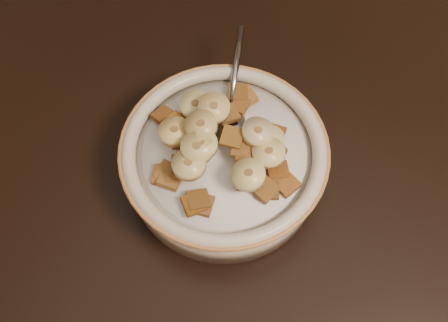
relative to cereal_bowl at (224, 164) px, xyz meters
The scene contains 40 objects.
cereal_bowl is the anchor object (origin of this frame).
milk 0.02m from the cereal_bowl, 90.00° to the right, with size 0.16×0.16×0.00m, color white.
spoon 0.04m from the cereal_bowl, 111.33° to the left, with size 0.04×0.05×0.01m, color gray.
cereal_square_0 0.06m from the cereal_bowl, 126.36° to the right, with size 0.02×0.02×0.01m, color brown.
cereal_square_1 0.05m from the cereal_bowl, 113.10° to the left, with size 0.02×0.02×0.01m, color brown.
cereal_square_2 0.07m from the cereal_bowl, 86.44° to the right, with size 0.02×0.02×0.01m, color brown.
cereal_square_3 0.06m from the cereal_bowl, 25.93° to the left, with size 0.02×0.02×0.01m, color brown.
cereal_square_4 0.05m from the cereal_bowl, ahead, with size 0.02×0.02×0.01m, color brown.
cereal_square_5 0.06m from the cereal_bowl, behind, with size 0.02×0.02×0.01m, color brown.
cereal_square_6 0.08m from the cereal_bowl, ahead, with size 0.02×0.02×0.01m, color #945423.
cereal_square_7 0.07m from the cereal_bowl, 106.64° to the left, with size 0.02×0.02×0.01m, color brown.
cereal_square_8 0.07m from the cereal_bowl, 98.95° to the left, with size 0.02×0.02×0.01m, color olive.
cereal_square_9 0.07m from the cereal_bowl, 119.41° to the right, with size 0.02×0.02×0.01m, color brown.
cereal_square_10 0.07m from the cereal_bowl, 17.12° to the right, with size 0.02×0.02×0.01m, color brown.
cereal_square_11 0.07m from the cereal_bowl, 84.50° to the right, with size 0.02×0.02×0.01m, color brown.
cereal_square_12 0.07m from the cereal_bowl, 126.72° to the right, with size 0.02×0.02×0.01m, color brown.
cereal_square_13 0.06m from the cereal_bowl, 29.61° to the right, with size 0.02×0.02×0.01m, color brown.
cereal_square_14 0.07m from the cereal_bowl, 126.07° to the right, with size 0.02×0.02×0.01m, color brown.
cereal_square_15 0.06m from the cereal_bowl, 103.14° to the left, with size 0.02×0.02×0.01m, color brown.
cereal_square_16 0.06m from the cereal_bowl, ahead, with size 0.02×0.02×0.01m, color brown.
cereal_square_17 0.07m from the cereal_bowl, 19.77° to the right, with size 0.02×0.02×0.01m, color brown.
cereal_square_18 0.07m from the cereal_bowl, 80.79° to the right, with size 0.02×0.02×0.01m, color brown.
cereal_square_19 0.07m from the cereal_bowl, behind, with size 0.02×0.02×0.01m, color #8F5918.
cereal_square_20 0.05m from the cereal_bowl, 50.09° to the left, with size 0.02×0.02×0.01m, color brown.
cereal_square_21 0.08m from the cereal_bowl, behind, with size 0.02×0.02×0.01m, color brown.
cereal_square_22 0.05m from the cereal_bowl, 164.15° to the right, with size 0.02×0.02×0.01m, color #916120.
cereal_square_23 0.05m from the cereal_bowl, 131.71° to the right, with size 0.02×0.02×0.01m, color brown.
cereal_square_24 0.05m from the cereal_bowl, ahead, with size 0.02×0.02×0.01m, color brown.
cereal_square_25 0.06m from the cereal_bowl, 48.80° to the left, with size 0.02×0.02×0.01m, color brown.
banana_slice_0 0.06m from the cereal_bowl, 133.41° to the right, with size 0.03×0.03×0.01m, color beige.
banana_slice_1 0.06m from the cereal_bowl, 10.80° to the left, with size 0.03×0.03×0.01m, color #D4B772.
banana_slice_2 0.06m from the cereal_bowl, 135.72° to the left, with size 0.03×0.03×0.01m, color #DFC46D.
banana_slice_3 0.07m from the cereal_bowl, 165.67° to the right, with size 0.03×0.03×0.01m, color #EECC7D.
banana_slice_4 0.06m from the cereal_bowl, 125.97° to the right, with size 0.03×0.03×0.01m, color #CBBD78.
banana_slice_5 0.07m from the cereal_bowl, 30.75° to the right, with size 0.03×0.03×0.01m, color #FFF1A5.
banana_slice_6 0.07m from the cereal_bowl, 152.29° to the left, with size 0.03×0.03×0.01m, color beige.
banana_slice_7 0.06m from the cereal_bowl, 40.11° to the left, with size 0.03×0.03×0.01m, color #D7BD88.
banana_slice_8 0.07m from the cereal_bowl, 110.44° to the right, with size 0.03×0.03×0.01m, color #D0BF82.
banana_slice_9 0.06m from the cereal_bowl, 30.01° to the left, with size 0.03×0.03×0.01m, color beige.
banana_slice_10 0.06m from the cereal_bowl, behind, with size 0.03×0.03×0.01m, color tan.
Camera 1 is at (-0.15, -0.17, 1.23)m, focal length 40.00 mm.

